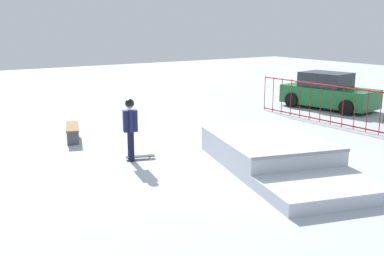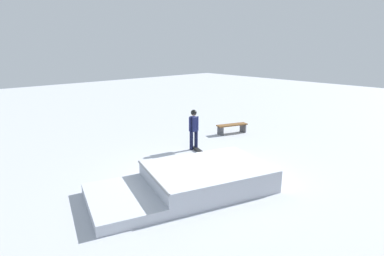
{
  "view_description": "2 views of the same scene",
  "coord_description": "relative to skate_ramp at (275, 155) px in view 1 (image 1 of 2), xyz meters",
  "views": [
    {
      "loc": [
        9.58,
        -7.71,
        3.72
      ],
      "look_at": [
        -0.81,
        -0.81,
        0.9
      ],
      "focal_mm": 43.5,
      "sensor_mm": 36.0,
      "label": 1
    },
    {
      "loc": [
        6.96,
        7.16,
        4.28
      ],
      "look_at": [
        -1.47,
        -2.15,
        1.0
      ],
      "focal_mm": 29.43,
      "sensor_mm": 36.0,
      "label": 2
    }
  ],
  "objects": [
    {
      "name": "park_bench",
      "position": [
        -5.77,
        -3.47,
        0.04
      ],
      "size": [
        1.64,
        0.9,
        0.48
      ],
      "rotation": [
        0.0,
        0.0,
        2.81
      ],
      "color": "brown",
      "rests_on": "ground"
    },
    {
      "name": "ground_plane",
      "position": [
        -0.98,
        -0.64,
        -0.32
      ],
      "size": [
        60.0,
        60.0,
        0.0
      ],
      "primitive_type": "plane",
      "color": "#B2B7C1"
    },
    {
      "name": "parked_car_green",
      "position": [
        -5.08,
        7.98,
        0.41
      ],
      "size": [
        4.32,
        2.44,
        1.6
      ],
      "rotation": [
        0.0,
        0.0,
        0.16
      ],
      "color": "#196B33",
      "rests_on": "ground"
    },
    {
      "name": "perimeter_fence",
      "position": [
        -0.98,
        5.49,
        0.45
      ],
      "size": [
        10.77,
        0.27,
        1.5
      ],
      "rotation": [
        0.0,
        0.0,
        0.02
      ],
      "color": "maroon",
      "rests_on": "ground"
    },
    {
      "name": "skater",
      "position": [
        -2.65,
        -2.91,
        0.69
      ],
      "size": [
        0.42,
        0.43,
        1.73
      ],
      "rotation": [
        0.0,
        0.0,
        1.27
      ],
      "color": "black",
      "rests_on": "ground"
    },
    {
      "name": "skate_ramp",
      "position": [
        0.0,
        0.0,
        0.0
      ],
      "size": [
        5.92,
        4.03,
        0.74
      ],
      "rotation": [
        0.0,
        0.0,
        -0.29
      ],
      "color": "silver",
      "rests_on": "ground"
    },
    {
      "name": "skateboard",
      "position": [
        -2.61,
        -2.65,
        -0.24
      ],
      "size": [
        0.46,
        0.82,
        0.09
      ],
      "rotation": [
        0.0,
        0.0,
        1.23
      ],
      "color": "black",
      "rests_on": "ground"
    }
  ]
}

